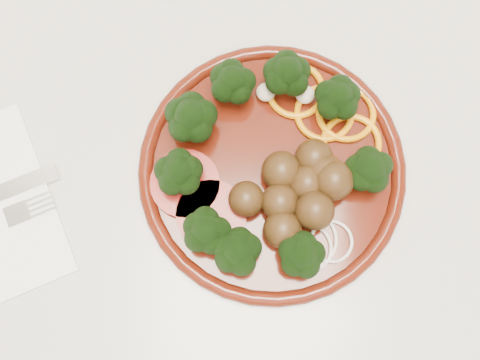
{
  "coord_description": "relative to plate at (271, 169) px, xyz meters",
  "views": [
    {
      "loc": [
        0.1,
        1.56,
        1.45
      ],
      "look_at": [
        0.11,
        1.68,
        0.92
      ],
      "focal_mm": 45.0,
      "sensor_mm": 36.0,
      "label": 1
    }
  ],
  "objects": [
    {
      "name": "counter",
      "position": [
        -0.14,
        0.01,
        -0.47
      ],
      "size": [
        2.4,
        0.6,
        0.9
      ],
      "color": "beige",
      "rests_on": "ground"
    },
    {
      "name": "plate",
      "position": [
        0.0,
        0.0,
        0.0
      ],
      "size": [
        0.25,
        0.25,
        0.06
      ],
      "rotation": [
        0.0,
        0.0,
        0.42
      ],
      "color": "#441107",
      "rests_on": "counter"
    }
  ]
}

